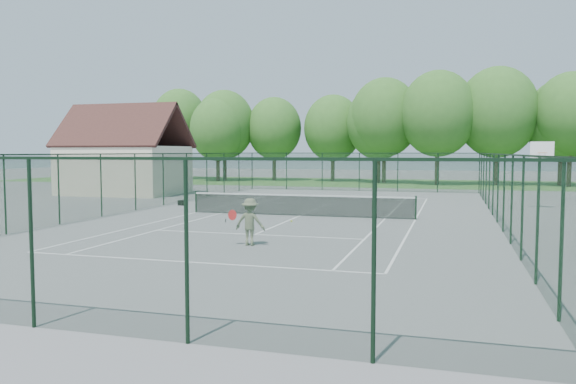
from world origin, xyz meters
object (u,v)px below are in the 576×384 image
tennis_net (300,204)px  sports_bag_a (182,203)px  basketball_goal (540,162)px  tennis_player (250,222)px

tennis_net → sports_bag_a: (-7.95, 3.18, -0.42)m
tennis_net → basketball_goal: size_ratio=3.04×
tennis_player → sports_bag_a: bearing=125.9°
tennis_net → basketball_goal: basketball_goal is taller
basketball_goal → tennis_player: basketball_goal is taller
tennis_net → tennis_player: 8.75m
sports_bag_a → tennis_player: size_ratio=0.17×
tennis_net → basketball_goal: 13.87m
tennis_net → tennis_player: size_ratio=4.97×
basketball_goal → sports_bag_a: basketball_goal is taller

